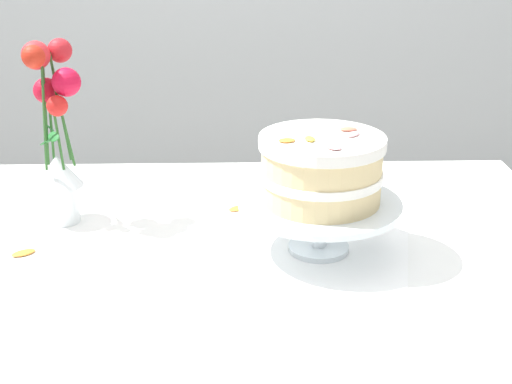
{
  "coord_description": "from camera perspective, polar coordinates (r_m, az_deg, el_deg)",
  "views": [
    {
      "loc": [
        0.04,
        -1.15,
        1.32
      ],
      "look_at": [
        0.08,
        0.0,
        0.86
      ],
      "focal_mm": 49.59,
      "sensor_mm": 36.0,
      "label": 1
    }
  ],
  "objects": [
    {
      "name": "layer_cake",
      "position": [
        1.23,
        5.29,
        1.89
      ],
      "size": [
        0.22,
        0.22,
        0.13
      ],
      "color": "beige",
      "rests_on": "cake_stand"
    },
    {
      "name": "linen_napkin",
      "position": [
        1.3,
        5.05,
        -4.75
      ],
      "size": [
        0.38,
        0.38,
        0.0
      ],
      "primitive_type": "cube",
      "rotation": [
        0.0,
        0.0,
        -0.23
      ],
      "color": "white",
      "rests_on": "dining_table"
    },
    {
      "name": "flower_vase",
      "position": [
        1.41,
        -15.86,
        4.12
      ],
      "size": [
        0.11,
        0.1,
        0.36
      ],
      "color": "silver",
      "rests_on": "dining_table"
    },
    {
      "name": "loose_petal_1",
      "position": [
        1.35,
        -18.25,
        -4.68
      ],
      "size": [
        0.05,
        0.04,
        0.01
      ],
      "primitive_type": "ellipsoid",
      "rotation": [
        0.0,
        0.0,
        0.57
      ],
      "color": "orange",
      "rests_on": "dining_table"
    },
    {
      "name": "loose_petal_0",
      "position": [
        1.47,
        -1.49,
        -1.32
      ],
      "size": [
        0.05,
        0.05,
        0.0
      ],
      "primitive_type": "ellipsoid",
      "rotation": [
        0.0,
        0.0,
        3.8
      ],
      "color": "orange",
      "rests_on": "dining_table"
    },
    {
      "name": "dining_table",
      "position": [
        1.31,
        -3.34,
        -9.0
      ],
      "size": [
        1.4,
        1.0,
        0.74
      ],
      "color": "white",
      "rests_on": "ground"
    },
    {
      "name": "cake_stand",
      "position": [
        1.26,
        5.17,
        -1.43
      ],
      "size": [
        0.29,
        0.29,
        0.1
      ],
      "color": "silver",
      "rests_on": "linen_napkin"
    }
  ]
}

